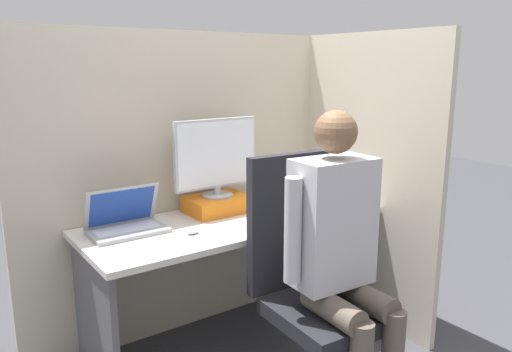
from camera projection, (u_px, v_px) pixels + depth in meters
The scene contains 12 objects.
cubicle_panel_back at pixel (201, 183), 2.83m from camera, with size 2.06×0.04×1.66m.
cubicle_panel_right at pixel (352, 177), 2.97m from camera, with size 0.04×1.24×1.66m.
desk at pixel (234, 248), 2.63m from camera, with size 1.56×0.62×0.70m.
paper_box at pixel (218, 204), 2.69m from camera, with size 0.33×0.24×0.09m.
monitor at pixel (217, 156), 2.64m from camera, with size 0.49×0.17×0.42m.
laptop at pixel (126, 223), 2.37m from camera, with size 0.35×0.22×0.22m.
mouse at pixel (193, 231), 2.35m from camera, with size 0.07×0.04×0.03m.
stapler at pixel (345, 197), 2.92m from camera, with size 0.04×0.14×0.04m.
carrot_toy at pixel (303, 216), 2.54m from camera, with size 0.05×0.13×0.05m.
office_chair at pixel (311, 279), 2.23m from camera, with size 0.53×0.57×1.10m.
person at pixel (341, 245), 2.06m from camera, with size 0.48×0.42×1.31m.
coffee_mug at pixel (270, 196), 2.85m from camera, with size 0.09×0.09×0.10m.
Camera 1 is at (-1.35, -1.78, 1.48)m, focal length 35.00 mm.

